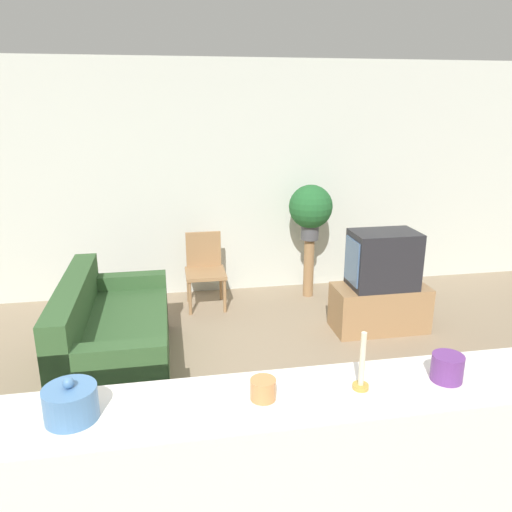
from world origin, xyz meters
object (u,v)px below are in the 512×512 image
(wooden_chair, at_px, (205,266))
(decorative_bowl, at_px, (71,403))
(television, at_px, (383,260))
(potted_plant, at_px, (311,208))
(couch, at_px, (113,339))

(wooden_chair, bearing_deg, decorative_bowl, -102.33)
(television, height_order, potted_plant, potted_plant)
(wooden_chair, bearing_deg, couch, -123.79)
(potted_plant, height_order, decorative_bowl, potted_plant)
(couch, distance_m, decorative_bowl, 2.39)
(couch, relative_size, decorative_bowl, 8.10)
(potted_plant, bearing_deg, couch, -146.72)
(television, height_order, decorative_bowl, decorative_bowl)
(couch, relative_size, wooden_chair, 2.02)
(wooden_chair, relative_size, potted_plant, 1.30)
(wooden_chair, xyz_separation_m, potted_plant, (1.23, 0.06, 0.61))
(television, xyz_separation_m, decorative_bowl, (-2.47, -2.62, 0.38))
(television, xyz_separation_m, wooden_chair, (-1.68, 0.96, -0.29))
(television, relative_size, potted_plant, 1.03)
(couch, distance_m, wooden_chair, 1.62)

